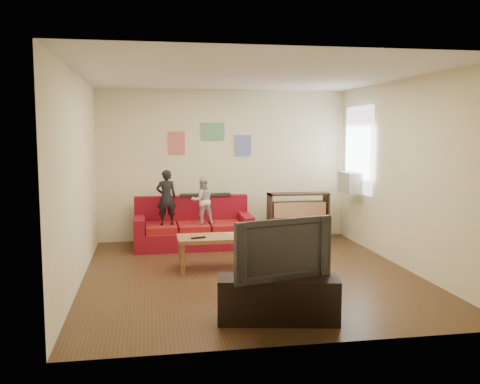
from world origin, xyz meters
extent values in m
cube|color=#492F1A|center=(0.00, 0.00, -0.01)|extent=(4.50, 5.00, 0.01)
cube|color=white|center=(0.00, 0.00, 2.71)|extent=(4.50, 5.00, 0.01)
cube|color=#EFEBB8|center=(0.00, 2.50, 1.35)|extent=(4.50, 0.01, 2.70)
cube|color=#EFEBB8|center=(0.00, -2.50, 1.35)|extent=(4.50, 0.01, 2.70)
cube|color=#EFEBB8|center=(-2.25, 0.00, 1.35)|extent=(0.01, 5.00, 2.70)
cube|color=#EFEBB8|center=(2.25, 0.00, 1.35)|extent=(0.01, 5.00, 2.70)
cube|color=maroon|center=(-0.62, 1.86, 0.15)|extent=(1.97, 0.89, 0.30)
cube|color=maroon|center=(-0.62, 2.21, 0.57)|extent=(1.97, 0.18, 0.54)
cube|color=maroon|center=(-1.52, 1.86, 0.42)|extent=(0.18, 0.89, 0.25)
cube|color=maroon|center=(0.28, 1.86, 0.42)|extent=(0.18, 0.89, 0.25)
cube|color=maroon|center=(-1.16, 1.79, 0.35)|extent=(0.51, 0.67, 0.12)
cube|color=maroon|center=(-0.62, 1.79, 0.35)|extent=(0.51, 0.67, 0.12)
cube|color=maroon|center=(-0.08, 1.79, 0.35)|extent=(0.51, 0.67, 0.12)
cube|color=black|center=(-0.37, 2.21, 0.85)|extent=(0.89, 0.22, 0.04)
imported|color=black|center=(-1.07, 1.76, 0.87)|extent=(0.35, 0.24, 0.92)
imported|color=beige|center=(-0.47, 1.76, 0.81)|extent=(0.43, 0.36, 0.79)
cube|color=brown|center=(-0.44, 0.35, 0.45)|extent=(1.06, 0.58, 0.05)
cylinder|color=brown|center=(-0.92, 0.11, 0.21)|extent=(0.06, 0.06, 0.42)
cylinder|color=brown|center=(0.04, 0.11, 0.21)|extent=(0.06, 0.06, 0.42)
cylinder|color=brown|center=(-0.92, 0.59, 0.21)|extent=(0.06, 0.06, 0.42)
cylinder|color=brown|center=(0.04, 0.59, 0.21)|extent=(0.06, 0.06, 0.42)
cube|color=black|center=(-0.69, 0.23, 0.49)|extent=(0.21, 0.11, 0.02)
cube|color=silver|center=(-0.24, 0.40, 0.49)|extent=(0.15, 0.09, 0.03)
cube|color=#372519|center=(0.75, 2.07, 0.43)|extent=(0.03, 0.32, 0.86)
cube|color=#372519|center=(1.80, 2.07, 0.43)|extent=(0.03, 0.32, 0.86)
cube|color=#372519|center=(1.28, 2.07, 0.02)|extent=(1.08, 0.32, 0.03)
cube|color=#372519|center=(1.28, 2.07, 0.85)|extent=(1.08, 0.32, 0.03)
cube|color=#372519|center=(1.28, 2.07, 0.43)|extent=(1.02, 0.32, 0.03)
cube|color=#603F8C|center=(1.28, 2.07, 0.16)|extent=(0.95, 0.27, 0.26)
cube|color=#8C5E3F|center=(1.28, 2.07, 0.58)|extent=(0.95, 0.27, 0.26)
cube|color=white|center=(2.22, 1.65, 1.64)|extent=(0.04, 1.08, 1.48)
cube|color=#B7B2A3|center=(2.10, 1.65, 1.08)|extent=(0.28, 0.55, 0.35)
cube|color=#D87266|center=(-0.85, 2.48, 1.75)|extent=(0.30, 0.01, 0.40)
cube|color=#72B27F|center=(-0.20, 2.48, 1.95)|extent=(0.42, 0.01, 0.32)
cube|color=#727FCC|center=(0.35, 2.48, 1.70)|extent=(0.30, 0.01, 0.38)
cube|color=white|center=(0.95, 1.24, 0.13)|extent=(0.44, 0.33, 0.26)
cube|color=white|center=(0.95, 1.24, 0.29)|extent=(0.46, 0.35, 0.05)
cube|color=black|center=(0.95, 1.08, 0.14)|extent=(0.20, 0.00, 0.07)
cube|color=black|center=(-0.06, -1.86, 0.23)|extent=(1.29, 0.64, 0.46)
imported|color=black|center=(-0.06, -1.86, 0.78)|extent=(1.09, 0.43, 0.63)
sphere|color=white|center=(0.34, 0.92, 0.05)|extent=(0.10, 0.10, 0.10)
camera|label=1|loc=(-1.37, -7.07, 1.97)|focal=40.00mm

